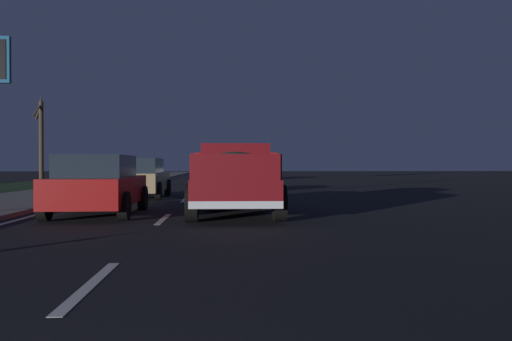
# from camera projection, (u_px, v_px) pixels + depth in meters

# --- Properties ---
(ground) EXTENTS (144.00, 144.00, 0.00)m
(ground) POSITION_uv_depth(u_px,v_px,m) (197.00, 188.00, 28.09)
(ground) COLOR black
(sidewalk_shoulder) EXTENTS (108.00, 4.00, 0.12)m
(sidewalk_shoulder) POSITION_uv_depth(u_px,v_px,m) (91.00, 188.00, 27.73)
(sidewalk_shoulder) COLOR slate
(sidewalk_shoulder) RESTS_ON ground
(lane_markings) EXTENTS (108.00, 3.54, 0.01)m
(lane_markings) POSITION_uv_depth(u_px,v_px,m) (155.00, 187.00, 29.90)
(lane_markings) COLOR silver
(lane_markings) RESTS_ON ground
(pickup_truck) EXTENTS (5.46, 2.35, 1.87)m
(pickup_truck) POSITION_uv_depth(u_px,v_px,m) (236.00, 177.00, 13.56)
(pickup_truck) COLOR maroon
(pickup_truck) RESTS_ON ground
(sedan_silver) EXTENTS (4.45, 2.10, 1.54)m
(sedan_silver) POSITION_uv_depth(u_px,v_px,m) (226.00, 171.00, 43.00)
(sedan_silver) COLOR #B2B5BA
(sedan_silver) RESTS_ON ground
(sedan_tan) EXTENTS (4.41, 2.04, 1.54)m
(sedan_tan) POSITION_uv_depth(u_px,v_px,m) (140.00, 178.00, 20.10)
(sedan_tan) COLOR #9E845B
(sedan_tan) RESTS_ON ground
(sedan_red) EXTENTS (4.42, 2.06, 1.54)m
(sedan_red) POSITION_uv_depth(u_px,v_px,m) (99.00, 185.00, 13.27)
(sedan_red) COLOR maroon
(sedan_red) RESTS_ON ground
(bare_tree_far) EXTENTS (1.74, 0.76, 5.63)m
(bare_tree_far) POSITION_uv_depth(u_px,v_px,m) (41.00, 140.00, 32.73)
(bare_tree_far) COLOR #423323
(bare_tree_far) RESTS_ON ground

